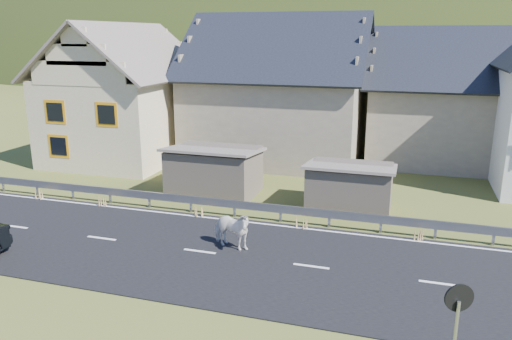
% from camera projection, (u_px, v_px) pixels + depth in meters
% --- Properties ---
extents(ground, '(160.00, 160.00, 0.00)m').
position_uv_depth(ground, '(200.00, 252.00, 17.64)').
color(ground, '#40441D').
rests_on(ground, ground).
extents(road, '(60.00, 7.00, 0.04)m').
position_uv_depth(road, '(200.00, 252.00, 17.63)').
color(road, black).
rests_on(road, ground).
extents(lane_markings, '(60.00, 6.60, 0.01)m').
position_uv_depth(lane_markings, '(200.00, 251.00, 17.63)').
color(lane_markings, silver).
rests_on(lane_markings, road).
extents(guardrail, '(28.10, 0.09, 0.75)m').
position_uv_depth(guardrail, '(234.00, 205.00, 20.88)').
color(guardrail, '#93969B').
rests_on(guardrail, ground).
extents(shed_left, '(4.30, 3.30, 2.40)m').
position_uv_depth(shed_left, '(215.00, 171.00, 23.91)').
color(shed_left, brown).
rests_on(shed_left, ground).
extents(shed_right, '(3.80, 2.90, 2.20)m').
position_uv_depth(shed_right, '(350.00, 188.00, 21.63)').
color(shed_right, brown).
rests_on(shed_right, ground).
extents(house_cream, '(7.80, 9.80, 8.30)m').
position_uv_depth(house_cream, '(125.00, 87.00, 30.39)').
color(house_cream, beige).
rests_on(house_cream, ground).
extents(house_stone_a, '(10.80, 9.80, 8.90)m').
position_uv_depth(house_stone_a, '(280.00, 82.00, 30.53)').
color(house_stone_a, gray).
rests_on(house_stone_a, ground).
extents(house_stone_b, '(9.80, 8.80, 8.10)m').
position_uv_depth(house_stone_b, '(451.00, 90.00, 29.64)').
color(house_stone_b, gray).
rests_on(house_stone_b, ground).
extents(mountain, '(440.00, 280.00, 260.00)m').
position_uv_depth(mountain, '(404.00, 110.00, 187.45)').
color(mountain, '#27360D').
rests_on(mountain, ground).
extents(conifer_patch, '(76.00, 50.00, 28.00)m').
position_uv_depth(conifer_patch, '(173.00, 40.00, 133.09)').
color(conifer_patch, black).
rests_on(conifer_patch, ground).
extents(horse, '(1.21, 1.85, 1.44)m').
position_uv_depth(horse, '(231.00, 230.00, 17.70)').
color(horse, white).
rests_on(horse, road).
extents(traffic_mirror, '(0.62, 0.30, 2.34)m').
position_uv_depth(traffic_mirror, '(458.00, 311.00, 10.72)').
color(traffic_mirror, '#93969B').
rests_on(traffic_mirror, ground).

